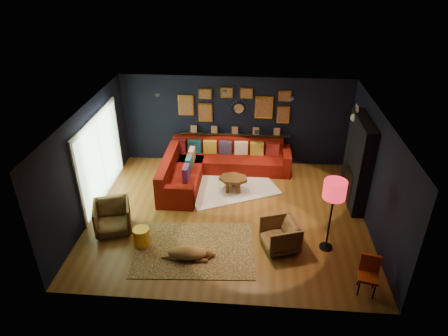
# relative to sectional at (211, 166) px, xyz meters

# --- Properties ---
(floor) EXTENTS (6.50, 6.50, 0.00)m
(floor) POSITION_rel_sectional_xyz_m (0.61, -1.81, -0.32)
(floor) COLOR brown
(floor) RESTS_ON ground
(room_walls) EXTENTS (6.50, 6.50, 6.50)m
(room_walls) POSITION_rel_sectional_xyz_m (0.61, -1.81, 1.27)
(room_walls) COLOR black
(room_walls) RESTS_ON ground
(sectional) EXTENTS (3.41, 2.69, 0.86)m
(sectional) POSITION_rel_sectional_xyz_m (0.00, 0.00, 0.00)
(sectional) COLOR maroon
(sectional) RESTS_ON ground
(ledge) EXTENTS (3.20, 0.12, 0.04)m
(ledge) POSITION_rel_sectional_xyz_m (0.61, 0.87, 0.60)
(ledge) COLOR black
(ledge) RESTS_ON room_walls
(gallery_wall) EXTENTS (3.15, 0.04, 1.02)m
(gallery_wall) POSITION_rel_sectional_xyz_m (0.60, 0.91, 1.48)
(gallery_wall) COLOR gold
(gallery_wall) RESTS_ON room_walls
(sunburst_mirror) EXTENTS (0.47, 0.16, 0.47)m
(sunburst_mirror) POSITION_rel_sectional_xyz_m (0.71, 0.91, 1.38)
(sunburst_mirror) COLOR silver
(sunburst_mirror) RESTS_ON room_walls
(fireplace) EXTENTS (0.31, 1.60, 2.20)m
(fireplace) POSITION_rel_sectional_xyz_m (3.71, -0.91, 0.70)
(fireplace) COLOR black
(fireplace) RESTS_ON ground
(deer_head) EXTENTS (0.50, 0.28, 0.45)m
(deer_head) POSITION_rel_sectional_xyz_m (3.75, -0.41, 1.73)
(deer_head) COLOR white
(deer_head) RESTS_ON fireplace
(sliding_door) EXTENTS (0.06, 2.80, 2.20)m
(sliding_door) POSITION_rel_sectional_xyz_m (-2.60, -1.21, 0.78)
(sliding_door) COLOR white
(sliding_door) RESTS_ON ground
(ceiling_spots) EXTENTS (3.30, 2.50, 0.06)m
(ceiling_spots) POSITION_rel_sectional_xyz_m (0.61, -1.01, 2.24)
(ceiling_spots) COLOR black
(ceiling_spots) RESTS_ON room_walls
(shag_rug) EXTENTS (2.82, 2.51, 0.03)m
(shag_rug) POSITION_rel_sectional_xyz_m (0.56, -0.51, -0.31)
(shag_rug) COLOR silver
(shag_rug) RESTS_ON ground
(leopard_rug) EXTENTS (2.65, 1.97, 0.01)m
(leopard_rug) POSITION_rel_sectional_xyz_m (-0.01, -3.13, -0.32)
(leopard_rug) COLOR #DDAA61
(leopard_rug) RESTS_ON ground
(coffee_table) EXTENTS (0.82, 0.65, 0.39)m
(coffee_table) POSITION_rel_sectional_xyz_m (0.67, -0.74, 0.02)
(coffee_table) COLOR brown
(coffee_table) RESTS_ON shag_rug
(pouf) EXTENTS (0.54, 0.54, 0.35)m
(pouf) POSITION_rel_sectional_xyz_m (-0.50, -0.31, -0.11)
(pouf) COLOR maroon
(pouf) RESTS_ON shag_rug
(armchair_left) EXTENTS (0.96, 0.93, 0.80)m
(armchair_left) POSITION_rel_sectional_xyz_m (-1.94, -2.62, 0.08)
(armchair_left) COLOR #A6763C
(armchair_left) RESTS_ON ground
(armchair_right) EXTENTS (0.86, 0.88, 0.73)m
(armchair_right) POSITION_rel_sectional_xyz_m (1.80, -2.93, 0.04)
(armchair_right) COLOR #A6763C
(armchair_right) RESTS_ON ground
(gold_stool) EXTENTS (0.35, 0.35, 0.44)m
(gold_stool) POSITION_rel_sectional_xyz_m (-1.16, -3.09, -0.10)
(gold_stool) COLOR gold
(gold_stool) RESTS_ON ground
(orange_chair) EXTENTS (0.43, 0.43, 0.77)m
(orange_chair) POSITION_rel_sectional_xyz_m (3.38, -4.00, 0.13)
(orange_chair) COLOR black
(orange_chair) RESTS_ON ground
(floor_lamp) EXTENTS (0.46, 0.46, 1.67)m
(floor_lamp) POSITION_rel_sectional_xyz_m (2.80, -2.85, 1.09)
(floor_lamp) COLOR black
(floor_lamp) RESTS_ON ground
(dog) EXTENTS (1.16, 0.61, 0.36)m
(dog) POSITION_rel_sectional_xyz_m (-0.11, -3.42, -0.13)
(dog) COLOR #B67A43
(dog) RESTS_ON leopard_rug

